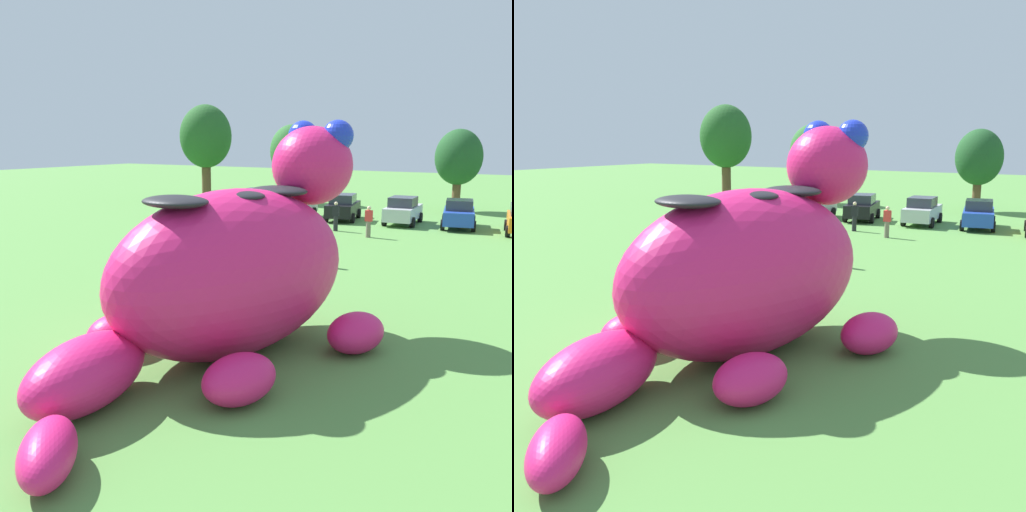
% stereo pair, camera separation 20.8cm
% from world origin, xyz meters
% --- Properties ---
extents(ground_plane, '(160.00, 160.00, 0.00)m').
position_xyz_m(ground_plane, '(0.00, 0.00, 0.00)').
color(ground_plane, '#568E42').
extents(giant_inflatable_creature, '(6.60, 11.59, 5.78)m').
position_xyz_m(giant_inflatable_creature, '(1.46, -0.18, 2.11)').
color(giant_inflatable_creature, '#E01E6B').
rests_on(giant_inflatable_creature, ground).
extents(car_red, '(2.10, 4.18, 1.72)m').
position_xyz_m(car_red, '(-12.87, 23.70, 0.86)').
color(car_red, red).
rests_on(car_red, ground).
extents(car_white, '(2.14, 4.20, 1.72)m').
position_xyz_m(car_white, '(-8.94, 22.50, 0.86)').
color(car_white, white).
rests_on(car_white, ground).
extents(car_black, '(2.62, 4.38, 1.72)m').
position_xyz_m(car_black, '(-5.78, 23.33, 0.86)').
color(car_black, black).
rests_on(car_black, ground).
extents(car_silver, '(2.26, 4.26, 1.72)m').
position_xyz_m(car_silver, '(-1.85, 23.60, 0.86)').
color(car_silver, '#B7BABF').
rests_on(car_silver, ground).
extents(car_blue, '(2.56, 4.37, 1.72)m').
position_xyz_m(car_blue, '(1.51, 23.77, 0.86)').
color(car_blue, '#2347B7').
rests_on(car_blue, ground).
extents(tree_far_left, '(4.65, 4.65, 8.26)m').
position_xyz_m(tree_far_left, '(-22.27, 30.52, 5.40)').
color(tree_far_left, brown).
rests_on(tree_far_left, ground).
extents(tree_left, '(3.62, 3.62, 6.42)m').
position_xyz_m(tree_left, '(-13.54, 30.60, 4.20)').
color(tree_left, brown).
rests_on(tree_left, ground).
extents(tree_mid_left, '(3.37, 3.37, 5.97)m').
position_xyz_m(tree_mid_left, '(-0.59, 32.13, 3.91)').
color(tree_mid_left, brown).
rests_on(tree_mid_left, ground).
extents(spectator_near_inflatable, '(0.38, 0.26, 1.71)m').
position_xyz_m(spectator_near_inflatable, '(-10.67, 18.63, 0.85)').
color(spectator_near_inflatable, '#726656').
rests_on(spectator_near_inflatable, ground).
extents(spectator_mid_field, '(0.38, 0.26, 1.71)m').
position_xyz_m(spectator_mid_field, '(-4.30, 18.88, 0.85)').
color(spectator_mid_field, black).
rests_on(spectator_mid_field, ground).
extents(spectator_by_cars, '(0.38, 0.26, 1.71)m').
position_xyz_m(spectator_by_cars, '(-3.85, 4.66, 0.85)').
color(spectator_by_cars, '#2D334C').
rests_on(spectator_by_cars, ground).
extents(spectator_wandering, '(0.38, 0.26, 1.71)m').
position_xyz_m(spectator_wandering, '(-1.36, 9.91, 0.85)').
color(spectator_wandering, '#726656').
rests_on(spectator_wandering, ground).
extents(spectator_far_side, '(0.38, 0.26, 1.71)m').
position_xyz_m(spectator_far_side, '(-1.88, 17.78, 0.85)').
color(spectator_far_side, '#726656').
rests_on(spectator_far_side, ground).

